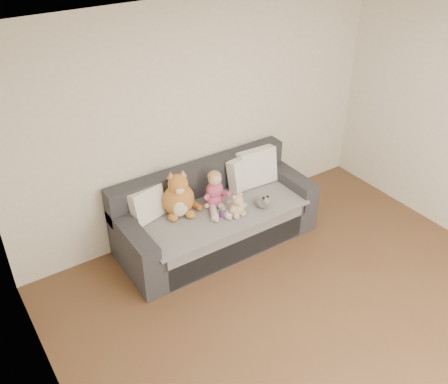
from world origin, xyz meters
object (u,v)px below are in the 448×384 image
sofa (215,217)px  teddy_bear (238,207)px  plush_cat (179,197)px  sippy_cup (223,211)px  toddler (216,193)px

sofa → teddy_bear: sofa is taller
plush_cat → sippy_cup: plush_cat is taller
toddler → sippy_cup: 0.23m
plush_cat → teddy_bear: (0.49, -0.38, -0.09)m
toddler → teddy_bear: size_ratio=1.62×
plush_cat → teddy_bear: bearing=-20.7°
sofa → plush_cat: (-0.39, 0.09, 0.36)m
toddler → plush_cat: plush_cat is taller
sofa → toddler: size_ratio=5.01×
toddler → plush_cat: (-0.38, 0.12, 0.02)m
sofa → teddy_bear: 0.41m
toddler → teddy_bear: bearing=-50.0°
sofa → teddy_bear: bearing=-70.5°
plush_cat → sippy_cup: bearing=-24.8°
sofa → sippy_cup: (-0.04, -0.23, 0.23)m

